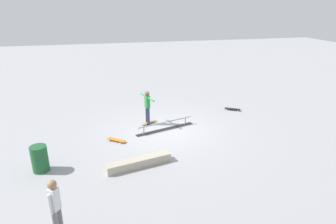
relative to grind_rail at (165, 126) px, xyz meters
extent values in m
plane|color=#9E9EA3|center=(0.02, 0.09, -0.16)|extent=(60.00, 60.00, 0.00)
cube|color=black|center=(0.00, 0.00, -0.15)|extent=(2.75, 1.05, 0.01)
cylinder|color=gray|center=(-1.01, -0.31, 0.01)|extent=(0.04, 0.04, 0.34)
cylinder|color=gray|center=(1.01, 0.31, 0.01)|extent=(0.04, 0.04, 0.34)
cylinder|color=gray|center=(0.00, 0.00, 0.18)|extent=(2.54, 0.82, 0.05)
cube|color=#B2A893|center=(1.59, 2.83, -0.01)|extent=(2.29, 0.85, 0.30)
cylinder|color=#2D3351|center=(0.63, -0.68, 0.24)|extent=(0.15, 0.15, 0.80)
cylinder|color=#2D3351|center=(0.68, -0.83, 0.24)|extent=(0.15, 0.15, 0.80)
cube|color=#2D8C42|center=(0.66, -0.76, 0.93)|extent=(0.24, 0.25, 0.57)
sphere|color=brown|center=(0.66, -0.76, 1.32)|extent=(0.22, 0.22, 0.22)
cylinder|color=#2D8C42|center=(0.55, -0.40, 1.14)|extent=(0.23, 0.53, 0.07)
cylinder|color=#2D8C42|center=(0.77, -1.11, 1.14)|extent=(0.23, 0.53, 0.07)
cube|color=tan|center=(0.61, -0.81, -0.08)|extent=(0.78, 0.60, 0.02)
cylinder|color=white|center=(0.77, -0.57, -0.13)|extent=(0.06, 0.05, 0.05)
cylinder|color=white|center=(0.90, -0.76, -0.13)|extent=(0.06, 0.05, 0.05)
cylinder|color=white|center=(0.31, -0.86, -0.13)|extent=(0.06, 0.05, 0.05)
cylinder|color=white|center=(0.44, -1.05, -0.13)|extent=(0.06, 0.05, 0.05)
cylinder|color=slate|center=(3.84, 5.51, 0.24)|extent=(0.16, 0.16, 0.79)
cube|color=white|center=(3.89, 5.58, 0.92)|extent=(0.27, 0.27, 0.56)
sphere|color=#A87A56|center=(3.89, 5.58, 1.31)|extent=(0.22, 0.22, 0.22)
cylinder|color=white|center=(3.81, 5.46, 0.87)|extent=(0.10, 0.10, 0.53)
cylinder|color=white|center=(3.96, 5.70, 0.87)|extent=(0.10, 0.10, 0.53)
cube|color=orange|center=(2.20, 0.72, -0.08)|extent=(0.75, 0.66, 0.02)
cylinder|color=white|center=(1.92, 0.80, -0.13)|extent=(0.06, 0.06, 0.05)
cylinder|color=white|center=(2.06, 0.98, -0.13)|extent=(0.06, 0.06, 0.05)
cylinder|color=white|center=(2.34, 0.46, -0.13)|extent=(0.06, 0.06, 0.05)
cylinder|color=white|center=(2.49, 0.64, -0.13)|extent=(0.06, 0.06, 0.05)
cube|color=black|center=(-3.95, -1.56, -0.08)|extent=(0.78, 0.59, 0.02)
cylinder|color=white|center=(-4.24, -1.51, -0.13)|extent=(0.06, 0.05, 0.05)
cylinder|color=white|center=(-4.12, -1.32, -0.13)|extent=(0.06, 0.05, 0.05)
cylinder|color=white|center=(-3.78, -1.80, -0.13)|extent=(0.06, 0.05, 0.05)
cylinder|color=white|center=(-3.66, -1.61, -0.13)|extent=(0.06, 0.05, 0.05)
cylinder|color=#1E592D|center=(4.79, 2.34, 0.29)|extent=(0.53, 0.53, 0.90)
camera|label=1|loc=(2.66, 11.58, 5.12)|focal=31.34mm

